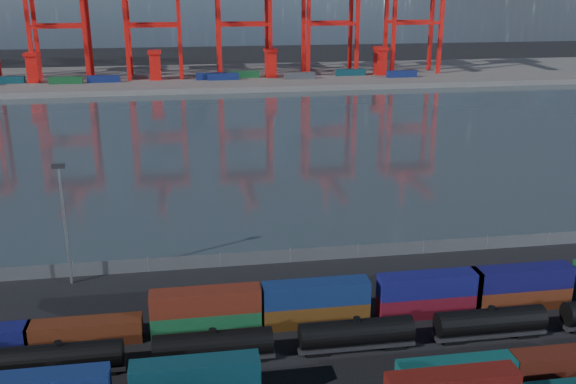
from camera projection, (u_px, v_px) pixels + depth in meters
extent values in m
plane|color=black|center=(334.00, 374.00, 65.95)|extent=(700.00, 700.00, 0.00)
plane|color=#2D3B42|center=(242.00, 139.00, 164.42)|extent=(700.00, 700.00, 0.00)
cube|color=#514F4C|center=(219.00, 77.00, 262.58)|extent=(700.00, 70.00, 2.00)
cube|color=#0C3540|center=(195.00, 373.00, 59.44)|extent=(12.03, 2.45, 2.61)
cube|color=#0E4848|center=(456.00, 372.00, 64.10)|extent=(12.03, 2.45, 2.61)
cube|color=#4D190F|center=(568.00, 361.00, 65.91)|extent=(12.03, 2.45, 2.61)
cube|color=#552311|center=(85.00, 332.00, 71.38)|extent=(12.50, 2.54, 2.71)
cube|color=#16552E|center=(206.00, 322.00, 73.38)|extent=(12.50, 2.54, 2.71)
cube|color=maroon|center=(205.00, 301.00, 72.53)|extent=(12.50, 2.54, 2.71)
cube|color=#5B3512|center=(316.00, 313.00, 75.29)|extent=(12.50, 2.54, 2.71)
cube|color=navy|center=(316.00, 293.00, 74.44)|extent=(12.50, 2.54, 2.71)
cube|color=maroon|center=(428.00, 304.00, 77.35)|extent=(12.50, 2.54, 2.71)
cube|color=navy|center=(430.00, 284.00, 76.50)|extent=(12.50, 2.54, 2.71)
cube|color=maroon|center=(520.00, 297.00, 79.11)|extent=(12.50, 2.54, 2.71)
cube|color=#121051|center=(522.00, 277.00, 78.27)|extent=(12.50, 2.54, 2.71)
cylinder|color=black|center=(60.00, 357.00, 65.03)|extent=(12.52, 2.79, 2.79)
cylinder|color=black|center=(58.00, 344.00, 64.55)|extent=(0.77, 0.77, 0.48)
cube|color=black|center=(61.00, 370.00, 65.51)|extent=(13.00, 1.93, 0.39)
cube|color=black|center=(17.00, 377.00, 64.99)|extent=(2.41, 1.73, 0.58)
cube|color=black|center=(105.00, 369.00, 66.28)|extent=(2.41, 1.73, 0.58)
cylinder|color=black|center=(213.00, 344.00, 67.34)|extent=(12.52, 2.79, 2.79)
cylinder|color=black|center=(213.00, 331.00, 66.86)|extent=(0.77, 0.77, 0.48)
cube|color=black|center=(214.00, 357.00, 67.82)|extent=(13.00, 1.93, 0.39)
cube|color=black|center=(172.00, 364.00, 67.30)|extent=(2.41, 1.73, 0.58)
cube|color=black|center=(254.00, 356.00, 68.59)|extent=(2.41, 1.73, 0.58)
cylinder|color=black|center=(356.00, 332.00, 69.65)|extent=(12.52, 2.79, 2.79)
cylinder|color=black|center=(357.00, 319.00, 69.17)|extent=(0.77, 0.77, 0.48)
cube|color=black|center=(356.00, 344.00, 70.13)|extent=(13.00, 1.93, 0.39)
cube|color=black|center=(317.00, 351.00, 69.61)|extent=(2.41, 1.73, 0.58)
cube|color=black|center=(394.00, 344.00, 70.90)|extent=(2.41, 1.73, 0.58)
cylinder|color=black|center=(490.00, 321.00, 71.96)|extent=(12.52, 2.79, 2.79)
cylinder|color=black|center=(492.00, 308.00, 71.48)|extent=(0.77, 0.77, 0.48)
cube|color=black|center=(489.00, 333.00, 72.44)|extent=(13.00, 1.93, 0.39)
cube|color=black|center=(452.00, 339.00, 71.92)|extent=(2.41, 1.73, 0.58)
cube|color=black|center=(524.00, 333.00, 73.21)|extent=(2.41, 1.73, 0.58)
cube|color=#595B5E|center=(290.00, 256.00, 91.90)|extent=(160.00, 0.06, 2.00)
cylinder|color=slate|center=(73.00, 269.00, 87.40)|extent=(0.12, 0.12, 2.20)
cylinder|color=slate|center=(148.00, 264.00, 88.89)|extent=(0.12, 0.12, 2.20)
cylinder|color=slate|center=(220.00, 260.00, 90.38)|extent=(0.12, 0.12, 2.20)
cylinder|color=slate|center=(290.00, 255.00, 91.87)|extent=(0.12, 0.12, 2.20)
cylinder|color=slate|center=(358.00, 251.00, 93.36)|extent=(0.12, 0.12, 2.20)
cylinder|color=slate|center=(423.00, 247.00, 94.85)|extent=(0.12, 0.12, 2.20)
cylinder|color=slate|center=(487.00, 242.00, 96.34)|extent=(0.12, 0.12, 2.20)
cylinder|color=slate|center=(548.00, 238.00, 97.83)|extent=(0.12, 0.12, 2.20)
cylinder|color=slate|center=(65.00, 227.00, 83.36)|extent=(0.36, 0.36, 16.00)
cube|color=black|center=(58.00, 166.00, 80.76)|extent=(1.60, 0.40, 0.60)
cube|color=red|center=(29.00, 33.00, 236.36)|extent=(1.44, 1.44, 40.57)
cube|color=red|center=(35.00, 31.00, 246.50)|extent=(1.44, 1.44, 40.57)
cube|color=red|center=(85.00, 32.00, 239.31)|extent=(1.44, 1.44, 40.57)
cube|color=red|center=(88.00, 30.00, 249.46)|extent=(1.44, 1.44, 40.57)
cube|color=red|center=(56.00, 27.00, 237.20)|extent=(19.83, 1.26, 1.26)
cube|color=red|center=(61.00, 25.00, 247.34)|extent=(19.83, 1.26, 1.26)
cube|color=red|center=(126.00, 32.00, 241.57)|extent=(1.44, 1.44, 40.57)
cube|color=red|center=(128.00, 30.00, 251.72)|extent=(1.44, 1.44, 40.57)
cube|color=red|center=(179.00, 31.00, 244.53)|extent=(1.44, 1.44, 40.57)
cube|color=red|center=(179.00, 29.00, 254.67)|extent=(1.44, 1.44, 40.57)
cube|color=red|center=(153.00, 26.00, 242.41)|extent=(19.83, 1.26, 1.26)
cube|color=red|center=(154.00, 24.00, 252.56)|extent=(19.83, 1.26, 1.26)
cube|color=red|center=(219.00, 30.00, 246.79)|extent=(1.44, 1.44, 40.57)
cube|color=red|center=(218.00, 29.00, 256.93)|extent=(1.44, 1.44, 40.57)
cube|color=red|center=(270.00, 30.00, 249.74)|extent=(1.44, 1.44, 40.57)
cube|color=red|center=(267.00, 28.00, 259.89)|extent=(1.44, 1.44, 40.57)
cube|color=red|center=(245.00, 25.00, 247.63)|extent=(19.83, 1.26, 1.26)
cube|color=red|center=(242.00, 23.00, 257.77)|extent=(19.83, 1.26, 1.26)
cube|color=red|center=(308.00, 29.00, 252.00)|extent=(1.44, 1.44, 40.57)
cube|color=red|center=(303.00, 28.00, 262.15)|extent=(1.44, 1.44, 40.57)
cube|color=red|center=(357.00, 29.00, 254.96)|extent=(1.44, 1.44, 40.57)
cube|color=red|center=(351.00, 27.00, 265.10)|extent=(1.44, 1.44, 40.57)
cube|color=red|center=(333.00, 24.00, 252.84)|extent=(19.83, 1.26, 1.26)
cube|color=red|center=(327.00, 22.00, 262.99)|extent=(19.83, 1.26, 1.26)
cube|color=red|center=(394.00, 28.00, 257.22)|extent=(1.44, 1.44, 40.57)
cube|color=red|center=(386.00, 27.00, 267.36)|extent=(1.44, 1.44, 40.57)
cube|color=red|center=(441.00, 28.00, 260.17)|extent=(1.44, 1.44, 40.57)
cube|color=red|center=(431.00, 26.00, 270.32)|extent=(1.44, 1.44, 40.57)
cube|color=red|center=(418.00, 23.00, 258.06)|extent=(19.83, 1.26, 1.26)
cube|color=red|center=(409.00, 21.00, 268.21)|extent=(19.83, 1.26, 1.26)
cube|color=navy|center=(223.00, 77.00, 247.59)|extent=(12.00, 2.44, 2.60)
cube|color=navy|center=(402.00, 74.00, 254.60)|extent=(12.00, 2.44, 2.60)
cube|color=navy|center=(212.00, 76.00, 248.26)|extent=(12.00, 2.44, 2.60)
cube|color=#0C3842|center=(8.00, 80.00, 239.24)|extent=(12.00, 2.44, 2.60)
cube|color=#3F4244|center=(299.00, 76.00, 250.17)|extent=(12.00, 2.44, 2.60)
cube|color=#144C23|center=(66.00, 80.00, 238.44)|extent=(12.00, 2.44, 2.60)
cube|color=navy|center=(104.00, 79.00, 241.71)|extent=(12.00, 2.44, 2.60)
cube|color=#144C23|center=(244.00, 74.00, 253.39)|extent=(12.00, 2.44, 2.60)
cube|color=#0C3842|center=(350.00, 72.00, 259.19)|extent=(12.00, 2.44, 2.60)
cube|color=red|center=(33.00, 69.00, 240.89)|extent=(4.00, 6.00, 10.00)
cube|color=red|center=(32.00, 54.00, 239.17)|extent=(5.00, 7.00, 1.20)
cube|color=red|center=(155.00, 66.00, 247.60)|extent=(4.00, 6.00, 10.00)
cube|color=red|center=(154.00, 52.00, 245.87)|extent=(5.00, 7.00, 1.20)
cube|color=red|center=(271.00, 64.00, 254.30)|extent=(4.00, 6.00, 10.00)
cube|color=red|center=(270.00, 50.00, 252.58)|extent=(5.00, 7.00, 1.20)
cube|color=red|center=(380.00, 62.00, 261.01)|extent=(4.00, 6.00, 10.00)
cube|color=red|center=(381.00, 48.00, 259.29)|extent=(5.00, 7.00, 1.20)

